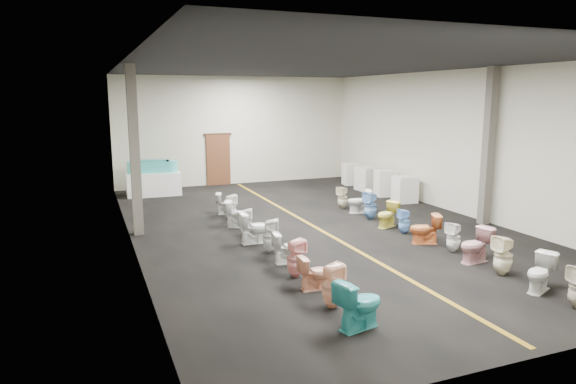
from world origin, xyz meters
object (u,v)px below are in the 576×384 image
toilet_left_5 (270,236)px  toilet_right_3 (476,245)px  toilet_left_1 (332,286)px  toilet_left_7 (246,222)px  toilet_right_2 (503,255)px  appliance_crate_a (405,189)px  toilet_right_7 (387,215)px  bathtub (153,167)px  toilet_left_9 (231,207)px  toilet_right_10 (343,197)px  toilet_right_9 (359,201)px  toilet_left_6 (255,227)px  toilet_left_8 (238,214)px  appliance_crate_d (351,174)px  toilet_left_0 (359,304)px  toilet_right_1 (540,273)px  display_table (154,184)px  toilet_left_3 (295,258)px  toilet_right_5 (425,229)px  appliance_crate_c (368,179)px  toilet_left_4 (288,248)px  toilet_right_6 (404,221)px  appliance_crate_b (385,183)px  toilet_left_2 (315,273)px  toilet_right_8 (370,206)px  toilet_left_10 (227,203)px  toilet_right_4 (454,237)px

toilet_left_5 → toilet_right_3: (4.01, -2.39, -0.01)m
toilet_left_1 → toilet_left_5: size_ratio=0.98×
toilet_left_7 → toilet_right_2: size_ratio=0.86×
appliance_crate_a → toilet_right_7: bearing=-131.6°
bathtub → toilet_left_7: bearing=-71.3°
toilet_left_9 → toilet_right_10: toilet_left_9 is taller
toilet_right_9 → toilet_right_10: bearing=-148.9°
toilet_left_6 → toilet_left_8: toilet_left_6 is taller
appliance_crate_d → toilet_left_0: bearing=-118.0°
toilet_right_3 → toilet_right_1: bearing=-10.0°
display_table → toilet_left_3: size_ratio=2.43×
toilet_left_1 → appliance_crate_a: bearing=-48.6°
toilet_right_5 → appliance_crate_c: bearing=-179.5°
toilet_left_7 → toilet_right_2: bearing=-119.7°
toilet_left_0 → toilet_left_6: size_ratio=1.02×
toilet_left_1 → toilet_left_4: 2.59m
display_table → toilet_right_9: bearing=-44.0°
toilet_left_3 → toilet_right_6: (4.05, 2.08, -0.06)m
toilet_left_7 → toilet_left_8: size_ratio=0.94×
appliance_crate_b → toilet_left_9: 6.57m
toilet_left_2 → toilet_right_8: (3.94, 4.61, 0.09)m
display_table → toilet_left_7: display_table is taller
toilet_right_2 → toilet_right_6: (-0.01, 3.55, -0.08)m
toilet_left_8 → toilet_right_9: (4.10, 0.34, -0.01)m
toilet_right_7 → toilet_right_8: toilet_right_8 is taller
toilet_left_10 → toilet_right_3: 7.79m
toilet_left_3 → toilet_right_1: bearing=-130.4°
toilet_left_3 → toilet_left_9: size_ratio=1.05×
toilet_left_10 → toilet_right_3: (3.92, -6.73, 0.06)m
appliance_crate_d → toilet_left_2: bearing=-121.7°
appliance_crate_a → toilet_left_9: size_ratio=1.20×
toilet_left_5 → toilet_right_4: (4.08, -1.57, -0.04)m
toilet_left_9 → toilet_right_2: 7.91m
toilet_left_5 → toilet_right_6: bearing=-66.7°
appliance_crate_a → toilet_right_3: (-2.39, -6.25, -0.06)m
appliance_crate_a → toilet_left_6: appliance_crate_a is taller
appliance_crate_d → toilet_right_5: bearing=-106.5°
toilet_left_9 → toilet_right_2: (3.97, -6.85, 0.04)m
toilet_right_6 → toilet_left_7: bearing=-104.1°
appliance_crate_c → toilet_right_8: size_ratio=1.09×
display_table → toilet_right_10: bearing=-40.4°
toilet_left_3 → bathtub: bearing=-0.5°
toilet_left_9 → toilet_right_8: 4.23m
toilet_left_0 → toilet_left_8: size_ratio=1.08×
toilet_right_3 → appliance_crate_b: bearing=154.6°
toilet_right_6 → toilet_left_1: bearing=-42.0°
bathtub → toilet_right_2: 13.00m
toilet_left_2 → toilet_left_10: size_ratio=0.98×
toilet_left_7 → toilet_left_2: bearing=-157.8°
toilet_right_7 → toilet_right_8: bearing=155.6°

